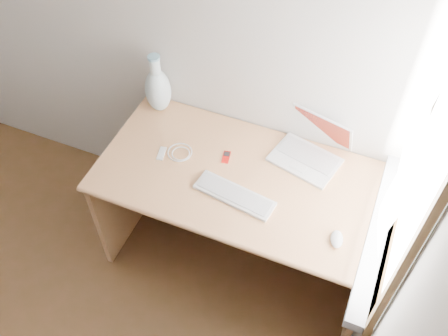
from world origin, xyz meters
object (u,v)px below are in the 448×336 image
at_px(laptop, 308,148).
at_px(external_keyboard, 234,195).
at_px(vase, 158,89).
at_px(desk, 248,191).

height_order(laptop, external_keyboard, laptop).
bearing_deg(vase, laptop, -1.32).
bearing_deg(desk, laptop, 34.43).
bearing_deg(external_keyboard, desk, 98.92).
height_order(laptop, vase, vase).
height_order(desk, external_keyboard, external_keyboard).
bearing_deg(desk, external_keyboard, -89.19).
distance_m(external_keyboard, vase, 0.74).
bearing_deg(vase, external_keyboard, -33.90).
xyz_separation_m(laptop, vase, (-0.85, 0.02, 0.09)).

